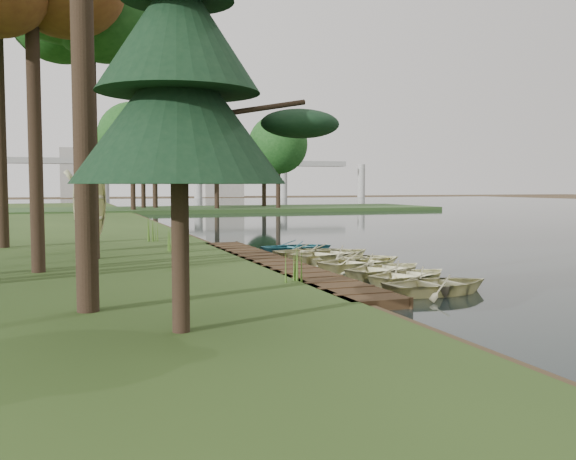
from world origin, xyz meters
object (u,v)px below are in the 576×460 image
object	(u,v)px
rowboat_0	(439,282)
rowboat_2	(388,267)
stored_rowboat	(92,241)
pine_tree	(178,68)
boardwalk	(275,266)
rowboat_1	(412,273)

from	to	relation	value
rowboat_0	rowboat_2	size ratio (longest dim) A/B	1.00
rowboat_0	stored_rowboat	bearing A→B (deg)	30.18
rowboat_0	pine_tree	xyz separation A→B (m)	(-7.50, -3.25, 4.65)
boardwalk	stored_rowboat	distance (m)	8.19
rowboat_0	stored_rowboat	size ratio (longest dim) A/B	0.81
rowboat_1	stored_rowboat	size ratio (longest dim) A/B	0.77
rowboat_2	stored_rowboat	world-z (taller)	stored_rowboat
boardwalk	rowboat_0	distance (m)	6.87
boardwalk	rowboat_1	size ratio (longest dim) A/B	5.37
boardwalk	pine_tree	bearing A→B (deg)	-117.20
boardwalk	rowboat_1	world-z (taller)	rowboat_1
rowboat_0	rowboat_2	distance (m)	3.27
rowboat_0	pine_tree	distance (m)	9.40
boardwalk	rowboat_1	bearing A→B (deg)	-57.99
rowboat_0	boardwalk	bearing A→B (deg)	17.22
rowboat_0	stored_rowboat	distance (m)	14.73
boardwalk	rowboat_1	xyz separation A→B (m)	(2.82, -4.51, 0.21)
boardwalk	stored_rowboat	bearing A→B (deg)	135.61
boardwalk	rowboat_1	distance (m)	5.32
boardwalk	pine_tree	size ratio (longest dim) A/B	2.06
rowboat_0	rowboat_1	world-z (taller)	rowboat_0
rowboat_1	stored_rowboat	xyz separation A→B (m)	(-8.66, 10.23, 0.34)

